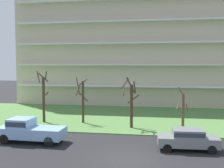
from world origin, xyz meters
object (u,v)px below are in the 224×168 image
object	(u,v)px
tree_right	(183,110)
sedan_gray_near_left	(188,138)
tree_far_left	(44,97)
tree_left	(82,99)
pickup_blue_center_left	(29,130)
tree_center	(131,102)

from	to	relation	value
tree_right	sedan_gray_near_left	distance (m)	6.47
tree_far_left	tree_left	bearing A→B (deg)	4.80
sedan_gray_near_left	tree_left	bearing A→B (deg)	-39.45
tree_far_left	pickup_blue_center_left	distance (m)	7.64
tree_center	pickup_blue_center_left	bearing A→B (deg)	-141.63
tree_right	sedan_gray_near_left	bearing A→B (deg)	-92.15
tree_far_left	tree_right	world-z (taller)	tree_far_left
tree_far_left	tree_left	world-z (taller)	tree_far_left
tree_center	sedan_gray_near_left	xyz separation A→B (m)	(4.79, -6.14, -1.78)
tree_center	tree_right	xyz separation A→B (m)	(5.03, 0.24, -0.72)
tree_left	tree_right	bearing A→B (deg)	-6.44
tree_left	tree_right	size ratio (longest dim) A/B	1.18
tree_center	tree_far_left	bearing A→B (deg)	173.72
tree_left	tree_center	xyz separation A→B (m)	(5.32, -1.41, 0.06)
tree_right	pickup_blue_center_left	world-z (taller)	tree_right
tree_center	tree_right	world-z (taller)	tree_center
tree_center	pickup_blue_center_left	world-z (taller)	tree_center
sedan_gray_near_left	pickup_blue_center_left	distance (m)	12.54
tree_right	tree_far_left	bearing A→B (deg)	176.81
tree_far_left	tree_right	bearing A→B (deg)	-3.19
tree_center	tree_right	bearing A→B (deg)	2.71
tree_left	pickup_blue_center_left	distance (m)	8.08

